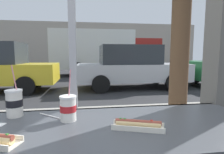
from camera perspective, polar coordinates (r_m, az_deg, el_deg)
The scene contains 9 objects.
ground_plane at distance 9.39m, azimuth -8.90°, elevation -1.37°, with size 60.00×60.00×0.00m, color #2D2D30.
sidewalk_strip at distance 3.17m, azimuth -9.67°, elevation -17.06°, with size 16.00×2.80×0.12m, color #9E998E.
building_facade_far at distance 22.88m, azimuth -8.81°, elevation 9.87°, with size 28.00×1.20×5.09m, color #A89E8E.
soda_cup_left at distance 1.33m, azimuth -27.93°, elevation -7.03°, with size 0.10×0.10×0.33m.
soda_cup_right at distance 1.14m, azimuth -13.39°, elevation -9.26°, with size 0.10×0.10×0.31m.
hotdog_tray_far at distance 1.02m, azimuth 8.04°, elevation -14.40°, with size 0.29×0.17×0.05m.
loose_straw at distance 1.27m, azimuth -18.70°, elevation -11.30°, with size 0.01×0.01×0.19m, color white.
parked_car_silver at distance 7.46m, azimuth 5.98°, elevation 3.19°, with size 4.36×1.94×1.71m.
box_truck at distance 12.19m, azimuth -2.54°, elevation 7.99°, with size 6.87×2.44×2.85m.
Camera 1 is at (0.08, -1.30, 1.34)m, focal length 29.59 mm.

